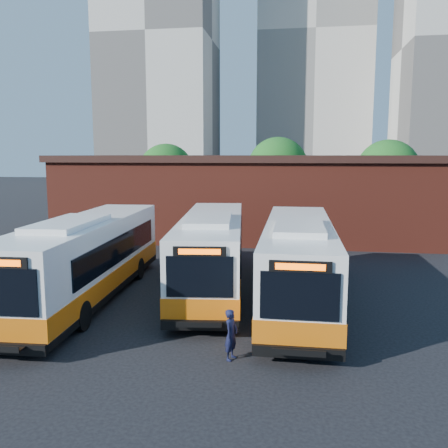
# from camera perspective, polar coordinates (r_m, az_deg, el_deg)

# --- Properties ---
(ground) EXTENTS (220.00, 220.00, 0.00)m
(ground) POSITION_cam_1_polar(r_m,az_deg,el_deg) (19.80, -3.73, -10.71)
(ground) COLOR black
(bus_midwest) EXTENTS (3.53, 14.11, 3.81)m
(bus_midwest) POSITION_cam_1_polar(r_m,az_deg,el_deg) (22.09, -16.23, -4.35)
(bus_midwest) COLOR white
(bus_midwest) RESTS_ON ground
(bus_mideast) EXTENTS (4.28, 13.83, 3.72)m
(bus_mideast) POSITION_cam_1_polar(r_m,az_deg,el_deg) (23.11, -1.45, -3.57)
(bus_mideast) COLOR white
(bus_mideast) RESTS_ON ground
(bus_east) EXTENTS (2.95, 13.78, 3.74)m
(bus_east) POSITION_cam_1_polar(r_m,az_deg,el_deg) (21.05, 8.90, -4.82)
(bus_east) COLOR white
(bus_east) RESTS_ON ground
(transit_worker) EXTENTS (0.55, 0.68, 1.64)m
(transit_worker) POSITION_cam_1_polar(r_m,az_deg,el_deg) (15.38, 0.88, -13.16)
(transit_worker) COLOR black
(transit_worker) RESTS_ON ground
(depot_building) EXTENTS (28.60, 12.60, 6.40)m
(depot_building) POSITION_cam_1_polar(r_m,az_deg,el_deg) (38.61, 2.63, 3.58)
(depot_building) COLOR maroon
(depot_building) RESTS_ON ground
(tree_west) EXTENTS (6.00, 6.00, 7.65)m
(tree_west) POSITION_cam_1_polar(r_m,az_deg,el_deg) (52.23, -6.96, 6.29)
(tree_west) COLOR #382314
(tree_west) RESTS_ON ground
(tree_mid) EXTENTS (6.56, 6.56, 8.36)m
(tree_mid) POSITION_cam_1_polar(r_m,az_deg,el_deg) (52.32, 6.49, 6.78)
(tree_mid) COLOR #382314
(tree_mid) RESTS_ON ground
(tree_east) EXTENTS (6.24, 6.24, 7.96)m
(tree_east) POSITION_cam_1_polar(r_m,az_deg,el_deg) (50.09, 19.09, 6.03)
(tree_east) COLOR #382314
(tree_east) RESTS_ON ground
(tower_left) EXTENTS (20.00, 18.00, 56.20)m
(tower_left) POSITION_cam_1_polar(r_m,az_deg,el_deg) (96.36, -7.73, 21.09)
(tower_left) COLOR beige
(tower_left) RESTS_ON ground
(tower_center) EXTENTS (22.00, 20.00, 61.20)m
(tower_center) POSITION_cam_1_polar(r_m,az_deg,el_deg) (107.00, 10.80, 21.10)
(tower_center) COLOR #BAB5A9
(tower_center) RESTS_ON ground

